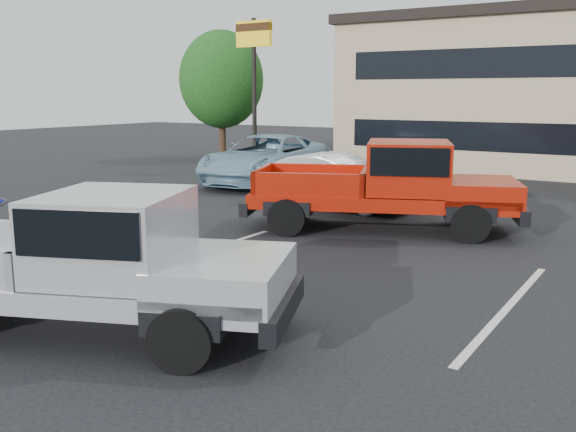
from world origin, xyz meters
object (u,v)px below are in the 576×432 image
(motel_sign, at_px, (254,53))
(silver_sedan, at_px, (337,181))
(silver_pickup, at_px, (98,256))
(red_pickup, at_px, (400,182))
(tree_left, at_px, (221,80))
(blue_suv, at_px, (266,159))

(motel_sign, bearing_deg, silver_sedan, -40.29)
(silver_pickup, xyz_separation_m, silver_sedan, (-1.87, 10.06, -0.32))
(motel_sign, height_order, red_pickup, motel_sign)
(silver_pickup, bearing_deg, motel_sign, 96.75)
(motel_sign, distance_m, red_pickup, 12.78)
(motel_sign, distance_m, tree_left, 5.08)
(motel_sign, relative_size, tree_left, 1.00)
(silver_pickup, bearing_deg, tree_left, 101.93)
(tree_left, distance_m, red_pickup, 17.47)
(motel_sign, xyz_separation_m, red_pickup, (9.51, -7.77, -3.53))
(tree_left, relative_size, silver_sedan, 1.35)
(silver_pickup, height_order, blue_suv, silver_pickup)
(red_pickup, bearing_deg, silver_sedan, 121.26)
(silver_sedan, bearing_deg, motel_sign, 52.24)
(red_pickup, distance_m, blue_suv, 8.59)
(motel_sign, distance_m, silver_sedan, 9.83)
(motel_sign, distance_m, silver_pickup, 18.49)
(tree_left, relative_size, blue_suv, 0.99)
(motel_sign, height_order, blue_suv, motel_sign)
(tree_left, height_order, blue_suv, tree_left)
(red_pickup, bearing_deg, silver_pickup, -117.85)
(blue_suv, bearing_deg, silver_pickup, -70.67)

